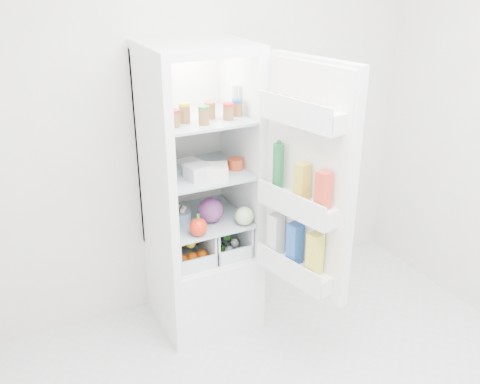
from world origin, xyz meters
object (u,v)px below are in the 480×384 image
red_cabbage (211,210)px  fridge_door (305,187)px  mushroom_bowl (179,216)px  refrigerator (199,224)px

red_cabbage → fridge_door: bearing=-54.0°
mushroom_bowl → fridge_door: fridge_door is taller
refrigerator → fridge_door: size_ratio=1.38×
mushroom_bowl → fridge_door: size_ratio=0.11×
mushroom_bowl → fridge_door: (0.52, -0.57, 0.31)m
refrigerator → red_cabbage: bearing=-82.5°
red_cabbage → fridge_door: size_ratio=0.12×
mushroom_bowl → red_cabbage: bearing=-28.1°
red_cabbage → mushroom_bowl: bearing=151.9°
refrigerator → fridge_door: (0.37, -0.63, 0.43)m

